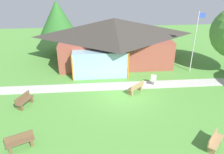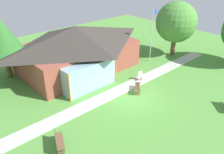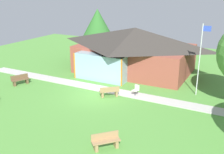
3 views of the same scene
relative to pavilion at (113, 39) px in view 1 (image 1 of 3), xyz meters
name	(u,v)px [view 1 (image 1 of 3)]	position (x,y,z in m)	size (l,w,h in m)	color
ground_plane	(123,95)	(0.05, -7.30, -2.25)	(44.00, 44.00, 0.00)	#54933D
pavilion	(113,39)	(0.00, 0.00, 0.00)	(11.64, 8.64, 4.35)	brown
footpath	(121,86)	(0.05, -5.86, -2.24)	(25.31, 1.30, 0.03)	#BCB7B2
flagpole	(195,40)	(6.94, -3.51, 0.81)	(0.64, 0.08, 5.54)	silver
bench_rear_near_path	(136,88)	(1.07, -7.04, -1.85)	(1.44, 1.29, 0.84)	#9E7A51
bench_front_left	(20,142)	(-6.28, -12.40, -1.85)	(1.55, 1.01, 0.84)	brown
bench_mid_left	(24,101)	(-7.10, -8.16, -1.85)	(1.02, 1.55, 0.84)	brown
bench_front_right	(215,142)	(4.22, -13.35, -1.85)	(1.35, 1.39, 0.84)	#9E7A51
patio_chair_lawn_spare	(153,80)	(2.77, -5.86, -1.84)	(0.56, 0.56, 0.86)	beige
tree_behind_pavilion_left	(57,17)	(-5.81, 2.94, 1.70)	(3.93, 3.93, 5.75)	brown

